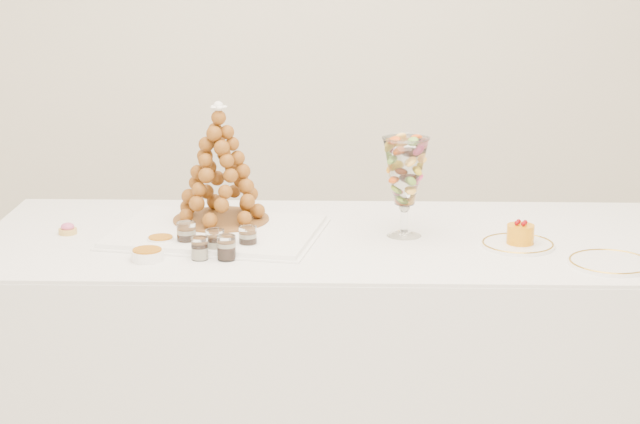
{
  "coord_description": "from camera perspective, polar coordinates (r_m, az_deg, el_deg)",
  "views": [
    {
      "loc": [
        -0.11,
        -2.79,
        1.78
      ],
      "look_at": [
        -0.01,
        0.22,
        0.97
      ],
      "focal_mm": 60.0,
      "sensor_mm": 36.0,
      "label": 1
    }
  ],
  "objects": [
    {
      "name": "buffet_table",
      "position": [
        3.45,
        1.01,
        -8.09
      ],
      "size": [
        2.27,
        1.02,
        0.85
      ],
      "rotation": [
        0.0,
        0.0,
        -0.06
      ],
      "color": "white",
      "rests_on": "ground"
    },
    {
      "name": "verrine_e",
      "position": [
        3.08,
        -5.01,
        -1.91
      ],
      "size": [
        0.06,
        0.06,
        0.07
      ],
      "primitive_type": "cylinder",
      "rotation": [
        0.0,
        0.0,
        0.12
      ],
      "color": "white",
      "rests_on": "buffet_table"
    },
    {
      "name": "verrine_c",
      "position": [
        3.17,
        -3.87,
        -1.4
      ],
      "size": [
        0.06,
        0.06,
        0.07
      ],
      "primitive_type": "cylinder",
      "rotation": [
        0.0,
        0.0,
        0.15
      ],
      "color": "white",
      "rests_on": "buffet_table"
    },
    {
      "name": "croquembouche",
      "position": [
        3.38,
        -5.37,
        2.6
      ],
      "size": [
        0.31,
        0.31,
        0.38
      ],
      "rotation": [
        0.0,
        0.0,
        0.25
      ],
      "color": "brown",
      "rests_on": "lace_tray"
    },
    {
      "name": "verrine_b",
      "position": [
        3.14,
        -5.62,
        -1.59
      ],
      "size": [
        0.07,
        0.07,
        0.07
      ],
      "primitive_type": "cylinder",
      "rotation": [
        0.0,
        0.0,
        0.26
      ],
      "color": "white",
      "rests_on": "buffet_table"
    },
    {
      "name": "macaron_vase",
      "position": [
        3.28,
        4.57,
        2.11
      ],
      "size": [
        0.14,
        0.14,
        0.31
      ],
      "color": "white",
      "rests_on": "buffet_table"
    },
    {
      "name": "verrine_a",
      "position": [
        3.21,
        -7.14,
        -1.21
      ],
      "size": [
        0.06,
        0.06,
        0.08
      ],
      "primitive_type": "cylinder",
      "rotation": [
        0.0,
        0.0,
        -0.01
      ],
      "color": "white",
      "rests_on": "buffet_table"
    },
    {
      "name": "ramekin_front",
      "position": [
        3.11,
        -9.19,
        -2.29
      ],
      "size": [
        0.09,
        0.09,
        0.03
      ],
      "primitive_type": "cylinder",
      "color": "white",
      "rests_on": "buffet_table"
    },
    {
      "name": "verrine_d",
      "position": [
        3.09,
        -6.44,
        -1.94
      ],
      "size": [
        0.06,
        0.06,
        0.07
      ],
      "primitive_type": "cylinder",
      "rotation": [
        0.0,
        0.0,
        0.19
      ],
      "color": "white",
      "rests_on": "buffet_table"
    },
    {
      "name": "ramekin_back",
      "position": [
        3.24,
        -8.49,
        -1.58
      ],
      "size": [
        0.08,
        0.08,
        0.03
      ],
      "primitive_type": "cylinder",
      "color": "white",
      "rests_on": "buffet_table"
    },
    {
      "name": "cake_plate",
      "position": [
        3.26,
        10.5,
        -1.73
      ],
      "size": [
        0.22,
        0.22,
        0.01
      ],
      "primitive_type": "cylinder",
      "color": "white",
      "rests_on": "buffet_table"
    },
    {
      "name": "spare_plate",
      "position": [
        3.14,
        15.23,
        -2.64
      ],
      "size": [
        0.24,
        0.24,
        0.01
      ],
      "primitive_type": "cylinder",
      "color": "white",
      "rests_on": "buffet_table"
    },
    {
      "name": "pink_tart",
      "position": [
        3.42,
        -13.31,
        -0.9
      ],
      "size": [
        0.06,
        0.06,
        0.04
      ],
      "color": "tan",
      "rests_on": "buffet_table"
    },
    {
      "name": "mousse_cake",
      "position": [
        3.25,
        10.64,
        -1.15
      ],
      "size": [
        0.08,
        0.08,
        0.07
      ],
      "color": "orange",
      "rests_on": "cake_plate"
    },
    {
      "name": "lace_tray",
      "position": [
        3.33,
        -5.56,
        -1.06
      ],
      "size": [
        0.7,
        0.59,
        0.02
      ],
      "primitive_type": "cube",
      "rotation": [
        0.0,
        0.0,
        -0.23
      ],
      "color": "white",
      "rests_on": "buffet_table"
    }
  ]
}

